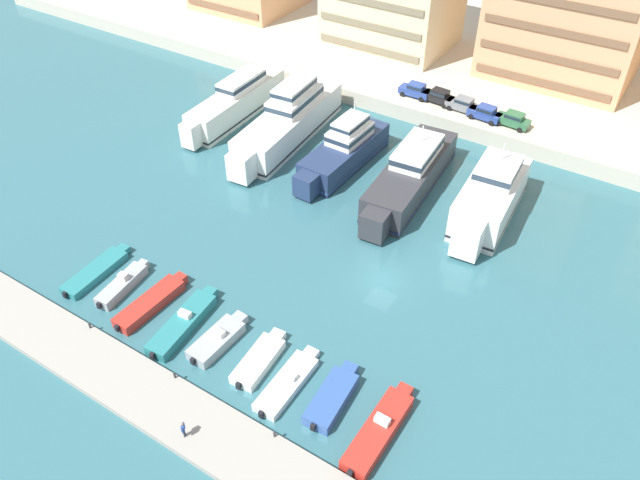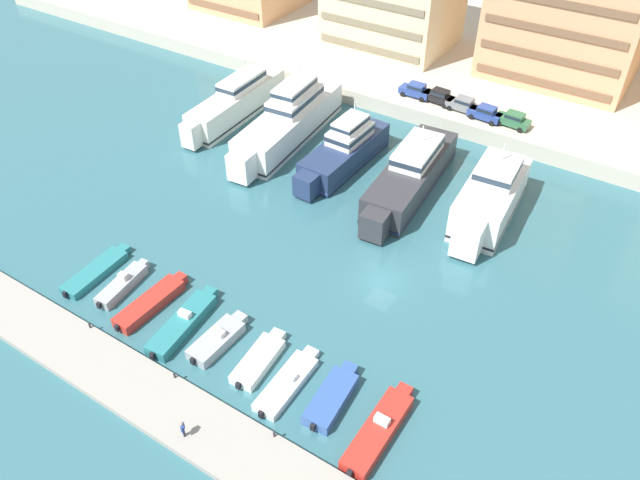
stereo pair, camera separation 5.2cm
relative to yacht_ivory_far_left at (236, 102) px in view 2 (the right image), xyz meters
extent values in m
plane|color=#336670|center=(30.54, -17.00, -2.09)|extent=(400.00, 400.00, 0.00)
cube|color=beige|center=(30.54, 45.63, -1.07)|extent=(180.00, 70.00, 2.05)
cube|color=#9E998E|center=(30.54, -38.23, -1.80)|extent=(120.00, 4.96, 0.57)
cube|color=silver|center=(-0.01, 0.16, -0.31)|extent=(4.24, 16.88, 3.56)
cube|color=silver|center=(0.31, -9.04, -0.22)|extent=(2.08, 1.90, 3.02)
cube|color=black|center=(-0.01, 0.16, -1.47)|extent=(4.28, 17.05, 0.24)
cube|color=white|center=(-0.05, 1.42, 2.21)|extent=(3.10, 7.14, 1.49)
cube|color=#233342|center=(-0.05, 1.42, 2.36)|extent=(3.14, 7.21, 0.54)
cylinder|color=silver|center=(-0.08, 2.47, 3.86)|extent=(0.16, 0.16, 1.80)
cube|color=silver|center=(-0.31, 8.99, -1.11)|extent=(3.15, 1.01, 0.20)
cube|color=white|center=(8.83, -0.71, -0.20)|extent=(6.36, 19.16, 3.77)
cube|color=white|center=(9.68, -11.18, -0.11)|extent=(2.86, 2.64, 3.21)
cube|color=black|center=(8.83, -0.71, -1.43)|extent=(6.42, 19.35, 0.24)
cube|color=white|center=(8.71, 0.70, 2.50)|extent=(4.41, 8.19, 1.62)
cube|color=#233342|center=(8.71, 0.70, 2.66)|extent=(4.47, 8.27, 0.58)
cube|color=white|center=(8.71, 0.70, 3.98)|extent=(3.44, 6.39, 1.35)
cube|color=#233342|center=(8.71, 0.70, 4.11)|extent=(3.49, 6.45, 0.49)
cylinder|color=silver|center=(8.62, 1.88, 5.55)|extent=(0.16, 0.16, 1.80)
cube|color=white|center=(8.03, 9.12, -1.05)|extent=(4.19, 1.23, 0.20)
cube|color=navy|center=(17.63, -2.25, -0.60)|extent=(4.59, 13.46, 2.97)
cube|color=navy|center=(17.41, -9.87, -0.53)|extent=(2.37, 2.17, 2.52)
cube|color=#334C7F|center=(17.63, -2.25, -1.57)|extent=(4.64, 13.59, 0.24)
cube|color=white|center=(17.66, -1.25, 1.61)|extent=(3.44, 5.70, 1.46)
cube|color=#233342|center=(17.66, -1.25, 1.76)|extent=(3.49, 5.75, 0.53)
cube|color=white|center=(17.66, -1.25, 2.90)|extent=(2.68, 4.44, 1.11)
cube|color=#233342|center=(17.66, -1.25, 3.01)|extent=(2.72, 4.49, 0.40)
cylinder|color=silver|center=(17.68, -0.41, 4.35)|extent=(0.16, 0.16, 1.80)
cube|color=navy|center=(17.84, 4.87, -1.27)|extent=(3.60, 1.00, 0.20)
cube|color=#333338|center=(26.22, -2.55, -0.42)|extent=(5.93, 17.27, 3.33)
cube|color=#333338|center=(26.96, -12.04, -0.34)|extent=(2.72, 2.50, 2.83)
cube|color=#192347|center=(26.22, -2.55, -1.51)|extent=(5.99, 17.44, 0.24)
cube|color=white|center=(26.12, -1.28, 2.06)|extent=(4.15, 7.38, 1.64)
cube|color=#233342|center=(26.12, -1.28, 2.22)|extent=(4.20, 7.46, 0.59)
cylinder|color=silver|center=(26.04, -0.21, 3.78)|extent=(0.16, 0.16, 1.80)
cube|color=#333338|center=(25.53, 6.36, -1.17)|extent=(3.99, 1.20, 0.20)
cube|color=white|center=(35.15, -2.34, 0.02)|extent=(5.81, 12.69, 4.21)
cube|color=white|center=(35.68, -9.62, 0.12)|extent=(2.88, 2.65, 3.58)
cube|color=black|center=(35.15, -2.34, -1.35)|extent=(5.87, 12.82, 0.24)
cube|color=white|center=(35.08, -1.42, 3.00)|extent=(4.21, 5.46, 1.76)
cube|color=#233342|center=(35.08, -1.42, 3.18)|extent=(4.26, 5.52, 0.63)
cylinder|color=silver|center=(35.03, -0.64, 4.78)|extent=(0.16, 0.16, 1.80)
cube|color=white|center=(34.67, 4.27, -0.93)|extent=(4.24, 1.20, 0.20)
cube|color=teal|center=(7.58, -30.96, -1.71)|extent=(2.27, 6.83, 0.75)
cube|color=teal|center=(7.42, -27.18, -1.71)|extent=(1.13, 0.94, 0.63)
cube|color=black|center=(7.72, -34.51, -1.56)|extent=(0.37, 0.29, 0.60)
cube|color=#9EA3A8|center=(11.11, -30.89, -1.59)|extent=(2.11, 5.73, 0.99)
cube|color=#9EA3A8|center=(10.77, -27.81, -1.59)|extent=(0.90, 0.77, 0.84)
cube|color=silver|center=(11.06, -30.47, -0.80)|extent=(0.89, 0.69, 0.59)
cube|color=#283847|center=(11.03, -30.20, -0.72)|extent=(0.76, 0.16, 0.35)
cube|color=black|center=(11.43, -33.86, -1.44)|extent=(0.39, 0.32, 0.60)
cube|color=red|center=(14.89, -31.22, -1.59)|extent=(2.18, 7.01, 1.00)
cube|color=red|center=(15.05, -27.37, -1.59)|extent=(1.08, 0.90, 0.85)
cube|color=black|center=(14.75, -34.87, -1.44)|extent=(0.37, 0.29, 0.60)
cube|color=teal|center=(18.97, -31.49, -1.59)|extent=(2.75, 7.72, 1.00)
cube|color=teal|center=(18.55, -27.33, -1.59)|extent=(1.19, 1.01, 0.85)
cube|color=silver|center=(18.91, -30.93, -0.83)|extent=(1.16, 0.71, 0.51)
cube|color=#283847|center=(18.89, -30.65, -0.76)|extent=(1.01, 0.18, 0.31)
cube|color=black|center=(19.36, -35.43, -1.44)|extent=(0.39, 0.31, 0.60)
cube|color=#9EA3A8|center=(22.61, -31.33, -1.60)|extent=(2.31, 5.22, 0.98)
cube|color=#9EA3A8|center=(22.73, -28.35, -1.60)|extent=(1.19, 0.99, 0.83)
cube|color=silver|center=(22.62, -30.94, -0.87)|extent=(1.18, 0.65, 0.49)
cube|color=#283847|center=(22.63, -30.66, -0.79)|extent=(1.05, 0.12, 0.29)
cube|color=black|center=(22.49, -34.07, -1.45)|extent=(0.37, 0.29, 0.60)
cube|color=white|center=(26.79, -31.13, -1.68)|extent=(2.52, 5.42, 0.82)
cube|color=white|center=(26.54, -28.08, -1.68)|extent=(1.23, 1.03, 0.70)
cube|color=black|center=(27.02, -33.94, -1.53)|extent=(0.38, 0.31, 0.60)
cube|color=white|center=(29.98, -31.71, -1.73)|extent=(2.17, 6.34, 0.71)
cube|color=white|center=(29.92, -28.14, -1.73)|extent=(1.15, 0.95, 0.60)
cube|color=silver|center=(29.97, -31.23, -1.17)|extent=(1.15, 0.62, 0.42)
cube|color=#283847|center=(29.97, -30.95, -1.11)|extent=(1.03, 0.10, 0.25)
cube|color=black|center=(30.03, -35.04, -1.58)|extent=(0.36, 0.29, 0.60)
cube|color=#33569E|center=(33.72, -31.09, -1.57)|extent=(2.58, 5.52, 1.03)
cube|color=#33569E|center=(33.48, -27.98, -1.57)|extent=(1.27, 1.07, 0.88)
cube|color=black|center=(33.94, -33.95, -1.42)|extent=(0.38, 0.31, 0.60)
cube|color=red|center=(38.08, -31.68, -1.55)|extent=(2.11, 7.53, 1.07)
cube|color=red|center=(38.11, -27.51, -1.55)|extent=(1.14, 0.93, 0.91)
cube|color=silver|center=(38.08, -31.11, -0.73)|extent=(1.13, 0.61, 0.56)
cube|color=#283847|center=(38.08, -30.83, -0.65)|extent=(1.03, 0.09, 0.34)
cube|color=black|center=(38.05, -35.62, -1.40)|extent=(0.36, 0.28, 0.60)
cube|color=#28428E|center=(18.64, 13.82, 0.68)|extent=(4.10, 1.71, 0.80)
cube|color=#28428E|center=(18.79, 13.82, 1.42)|extent=(2.10, 1.56, 0.68)
cube|color=#1E2833|center=(18.79, 13.82, 1.42)|extent=(2.06, 1.58, 0.37)
cylinder|color=black|center=(17.29, 12.97, 0.28)|extent=(0.64, 0.22, 0.64)
cylinder|color=black|center=(17.29, 14.67, 0.28)|extent=(0.64, 0.22, 0.64)
cylinder|color=black|center=(19.99, 12.97, 0.28)|extent=(0.64, 0.22, 0.64)
cylinder|color=black|center=(19.99, 14.67, 0.28)|extent=(0.64, 0.22, 0.64)
cube|color=black|center=(21.92, 13.90, 0.68)|extent=(4.23, 2.04, 0.80)
cube|color=black|center=(22.07, 13.89, 1.42)|extent=(2.23, 1.73, 0.68)
cube|color=#1E2833|center=(22.07, 13.89, 1.42)|extent=(2.18, 1.75, 0.37)
cylinder|color=black|center=(20.50, 13.17, 0.28)|extent=(0.66, 0.27, 0.64)
cylinder|color=black|center=(20.65, 14.86, 0.28)|extent=(0.66, 0.27, 0.64)
cylinder|color=black|center=(23.19, 12.94, 0.28)|extent=(0.66, 0.27, 0.64)
cylinder|color=black|center=(23.34, 14.63, 0.28)|extent=(0.66, 0.27, 0.64)
cube|color=slate|center=(25.34, 13.55, 0.68)|extent=(4.19, 1.93, 0.80)
cube|color=slate|center=(25.49, 13.55, 1.42)|extent=(2.19, 1.68, 0.68)
cube|color=#1E2833|center=(25.49, 13.55, 1.42)|extent=(2.15, 1.69, 0.37)
cylinder|color=black|center=(23.94, 12.78, 0.28)|extent=(0.65, 0.26, 0.64)
cylinder|color=black|center=(24.04, 14.48, 0.28)|extent=(0.65, 0.26, 0.64)
cylinder|color=black|center=(26.64, 12.63, 0.28)|extent=(0.65, 0.26, 0.64)
cylinder|color=black|center=(26.74, 14.32, 0.28)|extent=(0.65, 0.26, 0.64)
cube|color=#28428E|center=(28.51, 12.96, 0.68)|extent=(4.21, 2.00, 0.80)
cube|color=#28428E|center=(28.66, 12.95, 1.42)|extent=(2.21, 1.71, 0.68)
cube|color=#1E2833|center=(28.66, 12.95, 1.42)|extent=(2.17, 1.72, 0.37)
cylinder|color=black|center=(27.10, 12.21, 0.28)|extent=(0.65, 0.27, 0.64)
cylinder|color=black|center=(27.23, 13.91, 0.28)|extent=(0.65, 0.27, 0.64)
cylinder|color=black|center=(29.80, 12.01, 0.28)|extent=(0.65, 0.27, 0.64)
cylinder|color=black|center=(29.92, 13.71, 0.28)|extent=(0.65, 0.27, 0.64)
cube|color=#2D6642|center=(31.93, 13.25, 0.68)|extent=(4.21, 1.97, 0.80)
cube|color=#2D6642|center=(32.08, 13.24, 1.42)|extent=(2.20, 1.70, 0.68)
cube|color=#1E2833|center=(32.08, 13.24, 1.42)|extent=(2.16, 1.71, 0.37)
cylinder|color=black|center=(30.52, 12.49, 0.28)|extent=(0.65, 0.26, 0.64)
cylinder|color=black|center=(30.64, 14.19, 0.28)|extent=(0.65, 0.26, 0.64)
cylinder|color=black|center=(33.22, 12.31, 0.28)|extent=(0.65, 0.26, 0.64)
cylinder|color=black|center=(33.33, 14.01, 0.28)|extent=(0.65, 0.26, 0.64)
cube|color=brown|center=(-19.69, 21.45, 1.66)|extent=(14.51, 0.24, 0.90)
cube|color=#7E7359|center=(7.84, 20.66, 1.57)|extent=(15.99, 0.24, 0.90)
cube|color=#7E7359|center=(7.84, 20.66, 4.81)|extent=(15.99, 0.24, 0.90)
cube|color=#7E7359|center=(7.84, 20.66, 8.04)|extent=(15.99, 0.24, 0.90)
cube|color=brown|center=(32.05, 23.21, 1.65)|extent=(17.64, 0.24, 0.90)
cube|color=brown|center=(32.05, 23.21, 5.05)|extent=(17.64, 0.24, 0.90)
cube|color=brown|center=(32.05, 23.21, 8.44)|extent=(17.64, 0.24, 0.90)
cube|color=brown|center=(32.05, 23.21, 11.83)|extent=(17.64, 0.24, 0.90)
cylinder|color=#282D3D|center=(26.45, -39.39, -1.13)|extent=(0.12, 0.12, 0.77)
cylinder|color=#282D3D|center=(26.53, -39.52, -1.13)|extent=(0.12, 0.12, 0.77)
cube|color=#2D4C99|center=(26.49, -39.45, -0.46)|extent=(0.42, 0.47, 0.59)
cylinder|color=#2D4C99|center=(26.34, -39.24, -0.50)|extent=(0.09, 0.09, 0.59)
cylinder|color=#2D4C99|center=(26.63, -39.67, -0.50)|extent=(0.09, 0.09, 0.59)
sphere|color=#A87A5B|center=(26.49, -39.45, -0.05)|extent=(0.21, 0.21, 0.21)
cylinder|color=#2D2D33|center=(12.72, -36.00, -1.29)|extent=(0.18, 0.18, 0.45)
sphere|color=#2D2D33|center=(12.72, -36.00, -1.01)|extent=(0.20, 0.20, 0.20)
cylinder|color=#2D2D33|center=(22.35, -36.00, -1.29)|extent=(0.18, 0.18, 0.45)
sphere|color=#2D2D33|center=(22.35, -36.00, -1.01)|extent=(0.20, 0.20, 0.20)
cylinder|color=#2D2D33|center=(31.97, -36.00, -1.29)|extent=(0.18, 0.18, 0.45)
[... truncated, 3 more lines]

